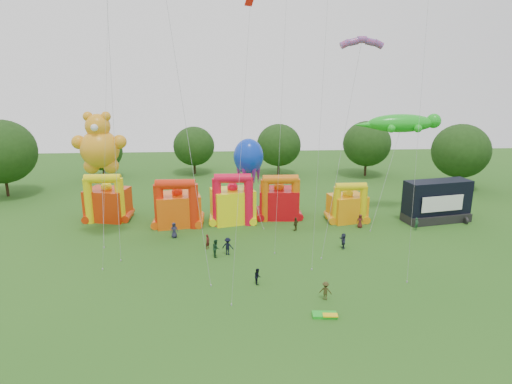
{
  "coord_description": "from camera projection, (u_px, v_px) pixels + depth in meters",
  "views": [
    {
      "loc": [
        -1.78,
        -29.54,
        19.66
      ],
      "look_at": [
        1.24,
        18.0,
        6.61
      ],
      "focal_mm": 32.0,
      "sensor_mm": 36.0,
      "label": 1
    }
  ],
  "objects": [
    {
      "name": "spectator_0",
      "position": [
        174.0,
        230.0,
        54.25
      ],
      "size": [
        1.06,
        0.86,
        1.88
      ],
      "primitive_type": "imported",
      "rotation": [
        0.0,
        0.0,
        0.33
      ],
      "color": "#24253D",
      "rests_on": "ground"
    },
    {
      "name": "spectator_2",
      "position": [
        216.0,
        248.0,
        48.84
      ],
      "size": [
        0.86,
        1.03,
        1.92
      ],
      "primitive_type": "imported",
      "rotation": [
        0.0,
        0.0,
        1.73
      ],
      "color": "#16371F",
      "rests_on": "ground"
    },
    {
      "name": "ground",
      "position": [
        255.0,
        342.0,
        33.74
      ],
      "size": [
        160.0,
        160.0,
        0.0
      ],
      "primitive_type": "plane",
      "color": "#255818",
      "rests_on": "ground"
    },
    {
      "name": "gecko_kite",
      "position": [
        388.0,
        171.0,
        59.27
      ],
      "size": [
        11.91,
        9.86,
        13.78
      ],
      "color": "green",
      "rests_on": "ground"
    },
    {
      "name": "spectator_4",
      "position": [
        296.0,
        224.0,
        56.61
      ],
      "size": [
        0.96,
        1.07,
        1.74
      ],
      "primitive_type": "imported",
      "rotation": [
        0.0,
        0.0,
        4.06
      ],
      "color": "#393417",
      "rests_on": "ground"
    },
    {
      "name": "tree_ring",
      "position": [
        238.0,
        261.0,
        32.59
      ],
      "size": [
        120.84,
        122.91,
        12.07
      ],
      "color": "#352314",
      "rests_on": "ground"
    },
    {
      "name": "diamond_kites",
      "position": [
        273.0,
        102.0,
        43.82
      ],
      "size": [
        32.1,
        17.53,
        40.74
      ],
      "color": "red",
      "rests_on": "ground"
    },
    {
      "name": "bouncy_castle_2",
      "position": [
        233.0,
        203.0,
        59.34
      ],
      "size": [
        6.07,
        5.33,
        6.81
      ],
      "color": "#FFF60D",
      "rests_on": "ground"
    },
    {
      "name": "spectator_7",
      "position": [
        417.0,
        224.0,
        56.8
      ],
      "size": [
        0.71,
        0.63,
        1.62
      ],
      "primitive_type": "imported",
      "rotation": [
        0.0,
        0.0,
        0.53
      ],
      "color": "#1A4326",
      "rests_on": "ground"
    },
    {
      "name": "octopus_kite",
      "position": [
        251.0,
        175.0,
        59.38
      ],
      "size": [
        3.91,
        6.84,
        10.85
      ],
      "color": "#0C33C0",
      "rests_on": "ground"
    },
    {
      "name": "spectator_1",
      "position": [
        208.0,
        242.0,
        50.96
      ],
      "size": [
        0.68,
        0.74,
        1.7
      ],
      "primitive_type": "imported",
      "rotation": [
        0.0,
        0.0,
        1.0
      ],
      "color": "#4C1715",
      "rests_on": "ground"
    },
    {
      "name": "bouncy_castle_4",
      "position": [
        348.0,
        206.0,
        59.86
      ],
      "size": [
        5.18,
        4.54,
        5.48
      ],
      "color": "orange",
      "rests_on": "ground"
    },
    {
      "name": "bouncy_castle_0",
      "position": [
        107.0,
        202.0,
        60.34
      ],
      "size": [
        5.93,
        5.18,
        6.51
      ],
      "color": "red",
      "rests_on": "ground"
    },
    {
      "name": "folded_kite_bundle",
      "position": [
        325.0,
        315.0,
        37.2
      ],
      "size": [
        2.08,
        1.23,
        0.31
      ],
      "color": "green",
      "rests_on": "ground"
    },
    {
      "name": "spectator_3",
      "position": [
        228.0,
        246.0,
        49.3
      ],
      "size": [
        1.42,
        1.07,
        1.94
      ],
      "primitive_type": "imported",
      "rotation": [
        0.0,
        0.0,
        2.83
      ],
      "color": "black",
      "rests_on": "ground"
    },
    {
      "name": "spectator_5",
      "position": [
        343.0,
        241.0,
        51.06
      ],
      "size": [
        0.54,
        1.66,
        1.79
      ],
      "primitive_type": "imported",
      "rotation": [
        0.0,
        0.0,
        4.72
      ],
      "color": "#24273D",
      "rests_on": "ground"
    },
    {
      "name": "bouncy_castle_1",
      "position": [
        178.0,
        207.0,
        58.33
      ],
      "size": [
        6.22,
        5.34,
        6.37
      ],
      "color": "#F3590D",
      "rests_on": "ground"
    },
    {
      "name": "spectator_6",
      "position": [
        360.0,
        221.0,
        57.66
      ],
      "size": [
        1.02,
        0.9,
        1.76
      ],
      "primitive_type": "imported",
      "rotation": [
        0.0,
        0.0,
        5.78
      ],
      "color": "#511C17",
      "rests_on": "ground"
    },
    {
      "name": "teddy_bear_kite",
      "position": [
        100.0,
        153.0,
        51.41
      ],
      "size": [
        6.1,
        5.39,
        15.05
      ],
      "color": "orange",
      "rests_on": "ground"
    },
    {
      "name": "stage_trailer",
      "position": [
        437.0,
        201.0,
        59.85
      ],
      "size": [
        9.15,
        4.87,
        5.49
      ],
      "color": "black",
      "rests_on": "ground"
    },
    {
      "name": "spectator_8",
      "position": [
        258.0,
        276.0,
        42.69
      ],
      "size": [
        0.65,
        0.8,
        1.53
      ],
      "primitive_type": "imported",
      "rotation": [
        0.0,
        0.0,
        1.66
      ],
      "color": "black",
      "rests_on": "ground"
    },
    {
      "name": "bouncy_castle_3",
      "position": [
        279.0,
        201.0,
        61.22
      ],
      "size": [
        5.48,
        4.52,
        6.21
      ],
      "color": "red",
      "rests_on": "ground"
    },
    {
      "name": "spectator_9",
      "position": [
        326.0,
        291.0,
        39.76
      ],
      "size": [
        1.23,
        0.93,
        1.68
      ],
      "primitive_type": "imported",
      "rotation": [
        0.0,
        0.0,
        2.83
      ],
      "color": "#393517",
      "rests_on": "ground"
    },
    {
      "name": "parafoil_kites",
      "position": [
        250.0,
        139.0,
        43.27
      ],
      "size": [
        29.22,
        10.31,
        30.01
      ],
      "color": "red",
      "rests_on": "ground"
    }
  ]
}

